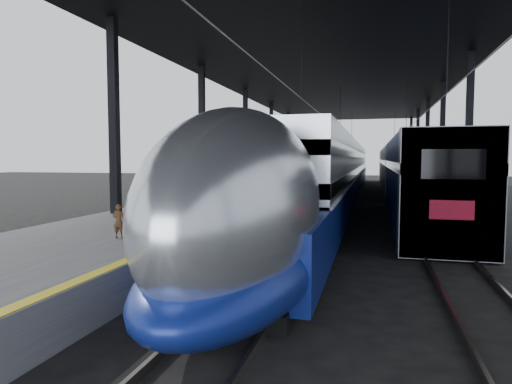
% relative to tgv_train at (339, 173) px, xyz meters
% --- Properties ---
extents(ground, '(160.00, 160.00, 0.00)m').
position_rel_tgv_train_xyz_m(ground, '(-2.00, -24.81, -2.09)').
color(ground, black).
rests_on(ground, ground).
extents(platform, '(6.00, 80.00, 1.00)m').
position_rel_tgv_train_xyz_m(platform, '(-5.50, -4.81, -1.59)').
color(platform, '#4C4C4F').
rests_on(platform, ground).
extents(yellow_strip, '(0.30, 80.00, 0.01)m').
position_rel_tgv_train_xyz_m(yellow_strip, '(-2.70, -4.81, -1.09)').
color(yellow_strip, gold).
rests_on(yellow_strip, platform).
extents(rails, '(6.52, 80.00, 0.16)m').
position_rel_tgv_train_xyz_m(rails, '(2.50, -4.81, -2.01)').
color(rails, slate).
rests_on(rails, ground).
extents(canopy, '(18.00, 75.00, 9.47)m').
position_rel_tgv_train_xyz_m(canopy, '(-0.10, -4.81, 7.02)').
color(canopy, black).
rests_on(canopy, ground).
extents(tgv_train, '(3.12, 65.20, 4.47)m').
position_rel_tgv_train_xyz_m(tgv_train, '(0.00, 0.00, 0.00)').
color(tgv_train, silver).
rests_on(tgv_train, ground).
extents(second_train, '(3.11, 56.05, 4.29)m').
position_rel_tgv_train_xyz_m(second_train, '(5.00, 5.71, 0.08)').
color(second_train, navy).
rests_on(second_train, ground).
extents(child, '(0.38, 0.28, 0.99)m').
position_rel_tgv_train_xyz_m(child, '(-4.43, -25.16, -0.60)').
color(child, '#53351B').
rests_on(child, platform).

